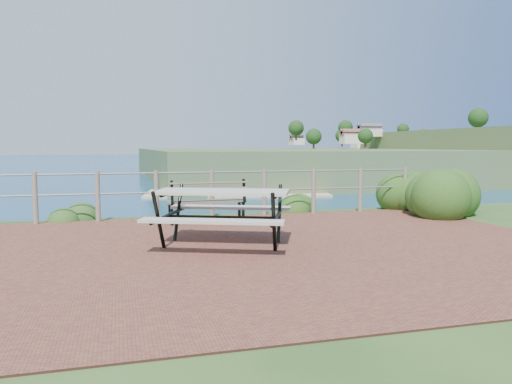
# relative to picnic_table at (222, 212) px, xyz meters

# --- Properties ---
(ground) EXTENTS (10.00, 7.00, 0.12)m
(ground) POSITION_rel_picnic_table_xyz_m (0.39, -0.34, -0.53)
(ground) COLOR brown
(ground) RESTS_ON ground
(ocean) EXTENTS (1200.00, 1200.00, 0.00)m
(ocean) POSITION_rel_picnic_table_xyz_m (0.39, 199.66, -0.53)
(ocean) COLOR #14567B
(ocean) RESTS_ON ground
(safety_railing) EXTENTS (9.40, 0.10, 1.00)m
(safety_railing) POSITION_rel_picnic_table_xyz_m (0.39, 3.01, 0.04)
(safety_railing) COLOR #6B5B4C
(safety_railing) RESTS_ON ground
(distant_bay) EXTENTS (290.00, 232.36, 24.00)m
(distant_bay) POSITION_rel_picnic_table_xyz_m (173.46, 202.26, -2.06)
(distant_bay) COLOR #3F5A2D
(distant_bay) RESTS_ON ground
(picnic_table) EXTENTS (2.14, 1.62, 0.84)m
(picnic_table) POSITION_rel_picnic_table_xyz_m (0.00, 0.00, 0.00)
(picnic_table) COLOR #A39C92
(picnic_table) RESTS_ON ground
(park_bench) EXTENTS (1.54, 0.44, 0.86)m
(park_bench) POSITION_rel_picnic_table_xyz_m (0.16, 2.30, 0.03)
(park_bench) COLOR brown
(park_bench) RESTS_ON ground
(shrub_right_front) EXTENTS (1.36, 1.36, 1.93)m
(shrub_right_front) POSITION_rel_picnic_table_xyz_m (5.33, 1.71, -0.53)
(shrub_right_front) COLOR #1A4013
(shrub_right_front) RESTS_ON ground
(shrub_right_edge) EXTENTS (1.20, 1.20, 1.71)m
(shrub_right_edge) POSITION_rel_picnic_table_xyz_m (5.15, 3.32, -0.53)
(shrub_right_edge) COLOR #1A4013
(shrub_right_edge) RESTS_ON ground
(shrub_lip_west) EXTENTS (0.77, 0.77, 0.51)m
(shrub_lip_west) POSITION_rel_picnic_table_xyz_m (-2.47, 3.41, -0.53)
(shrub_lip_west) COLOR #25491B
(shrub_lip_west) RESTS_ON ground
(shrub_lip_east) EXTENTS (0.83, 0.83, 0.60)m
(shrub_lip_east) POSITION_rel_picnic_table_xyz_m (2.59, 3.69, -0.53)
(shrub_lip_east) COLOR #1A4013
(shrub_lip_east) RESTS_ON ground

